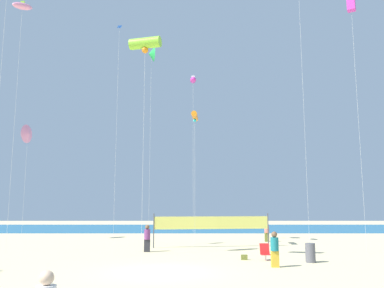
{
  "coord_description": "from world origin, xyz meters",
  "views": [
    {
      "loc": [
        1.44,
        -18.75,
        2.98
      ],
      "look_at": [
        1.48,
        9.8,
        7.34
      ],
      "focal_mm": 37.58,
      "sensor_mm": 36.0,
      "label": 1
    }
  ],
  "objects_px": {
    "kite_blue_diamond": "(118,45)",
    "kite_pink_delta": "(27,134)",
    "beachgoer_plum_shirt": "(147,237)",
    "trash_barrel": "(310,253)",
    "kite_magenta_inflatable": "(193,80)",
    "volleyball_net": "(211,224)",
    "kite_magenta_box": "(351,6)",
    "beachgoer_teal_shirt": "(274,248)",
    "kite_green_delta": "(151,54)",
    "folding_beach_chair": "(264,251)",
    "beachgoer_coral_shirt": "(266,231)",
    "kite_orange_tube": "(194,117)",
    "beach_handbag": "(244,257)",
    "kite_lime_tube": "(145,44)",
    "kite_pink_inflatable": "(22,7)"
  },
  "relations": [
    {
      "from": "kite_magenta_inflatable",
      "to": "kite_pink_delta",
      "type": "height_order",
      "value": "kite_magenta_inflatable"
    },
    {
      "from": "kite_pink_inflatable",
      "to": "beachgoer_plum_shirt",
      "type": "bearing_deg",
      "value": 2.78
    },
    {
      "from": "beachgoer_teal_shirt",
      "to": "kite_orange_tube",
      "type": "height_order",
      "value": "kite_orange_tube"
    },
    {
      "from": "kite_orange_tube",
      "to": "kite_magenta_box",
      "type": "bearing_deg",
      "value": -17.48
    },
    {
      "from": "kite_green_delta",
      "to": "kite_orange_tube",
      "type": "relative_size",
      "value": 1.67
    },
    {
      "from": "kite_lime_tube",
      "to": "kite_blue_diamond",
      "type": "bearing_deg",
      "value": 109.51
    },
    {
      "from": "beachgoer_teal_shirt",
      "to": "folding_beach_chair",
      "type": "bearing_deg",
      "value": -70.11
    },
    {
      "from": "beachgoer_coral_shirt",
      "to": "beach_handbag",
      "type": "relative_size",
      "value": 4.59
    },
    {
      "from": "beachgoer_coral_shirt",
      "to": "beachgoer_plum_shirt",
      "type": "distance_m",
      "value": 11.66
    },
    {
      "from": "kite_pink_inflatable",
      "to": "kite_magenta_inflatable",
      "type": "bearing_deg",
      "value": 23.27
    },
    {
      "from": "kite_pink_delta",
      "to": "kite_lime_tube",
      "type": "bearing_deg",
      "value": -48.13
    },
    {
      "from": "volleyball_net",
      "to": "beachgoer_teal_shirt",
      "type": "bearing_deg",
      "value": -74.72
    },
    {
      "from": "folding_beach_chair",
      "to": "volleyball_net",
      "type": "bearing_deg",
      "value": 95.27
    },
    {
      "from": "beachgoer_plum_shirt",
      "to": "trash_barrel",
      "type": "height_order",
      "value": "beachgoer_plum_shirt"
    },
    {
      "from": "beach_handbag",
      "to": "kite_orange_tube",
      "type": "height_order",
      "value": "kite_orange_tube"
    },
    {
      "from": "kite_green_delta",
      "to": "beachgoer_teal_shirt",
      "type": "bearing_deg",
      "value": -57.84
    },
    {
      "from": "kite_pink_inflatable",
      "to": "kite_green_delta",
      "type": "distance_m",
      "value": 10.3
    },
    {
      "from": "beachgoer_plum_shirt",
      "to": "volleyball_net",
      "type": "bearing_deg",
      "value": 167.1
    },
    {
      "from": "volleyball_net",
      "to": "kite_magenta_box",
      "type": "height_order",
      "value": "kite_magenta_box"
    },
    {
      "from": "trash_barrel",
      "to": "kite_magenta_inflatable",
      "type": "xyz_separation_m",
      "value": [
        -6.16,
        9.55,
        12.48
      ]
    },
    {
      "from": "beachgoer_teal_shirt",
      "to": "kite_lime_tube",
      "type": "distance_m",
      "value": 13.07
    },
    {
      "from": "trash_barrel",
      "to": "kite_magenta_box",
      "type": "bearing_deg",
      "value": 39.18
    },
    {
      "from": "trash_barrel",
      "to": "kite_pink_delta",
      "type": "height_order",
      "value": "kite_pink_delta"
    },
    {
      "from": "kite_magenta_box",
      "to": "kite_blue_diamond",
      "type": "distance_m",
      "value": 17.61
    },
    {
      "from": "beachgoer_plum_shirt",
      "to": "kite_lime_tube",
      "type": "height_order",
      "value": "kite_lime_tube"
    },
    {
      "from": "kite_green_delta",
      "to": "kite_pink_inflatable",
      "type": "bearing_deg",
      "value": -145.74
    },
    {
      "from": "beachgoer_coral_shirt",
      "to": "kite_orange_tube",
      "type": "relative_size",
      "value": 0.17
    },
    {
      "from": "kite_blue_diamond",
      "to": "kite_pink_delta",
      "type": "distance_m",
      "value": 11.5
    },
    {
      "from": "kite_pink_delta",
      "to": "beachgoer_plum_shirt",
      "type": "bearing_deg",
      "value": -35.23
    },
    {
      "from": "kite_pink_delta",
      "to": "kite_pink_inflatable",
      "type": "bearing_deg",
      "value": -72.96
    },
    {
      "from": "beachgoer_teal_shirt",
      "to": "kite_pink_inflatable",
      "type": "relative_size",
      "value": 0.1
    },
    {
      "from": "beach_handbag",
      "to": "beachgoer_teal_shirt",
      "type": "bearing_deg",
      "value": -66.59
    },
    {
      "from": "beachgoer_coral_shirt",
      "to": "kite_magenta_box",
      "type": "xyz_separation_m",
      "value": [
        4.62,
        -8.42,
        15.49
      ]
    },
    {
      "from": "volleyball_net",
      "to": "beachgoer_coral_shirt",
      "type": "bearing_deg",
      "value": 42.23
    },
    {
      "from": "beachgoer_plum_shirt",
      "to": "trash_barrel",
      "type": "bearing_deg",
      "value": 104.73
    },
    {
      "from": "kite_green_delta",
      "to": "beachgoer_coral_shirt",
      "type": "bearing_deg",
      "value": 11.64
    },
    {
      "from": "volleyball_net",
      "to": "kite_magenta_box",
      "type": "xyz_separation_m",
      "value": [
        9.37,
        -4.12,
        14.71
      ]
    },
    {
      "from": "kite_green_delta",
      "to": "kite_magenta_inflatable",
      "type": "bearing_deg",
      "value": -10.2
    },
    {
      "from": "beachgoer_teal_shirt",
      "to": "kite_green_delta",
      "type": "bearing_deg",
      "value": -38.45
    },
    {
      "from": "kite_pink_inflatable",
      "to": "kite_orange_tube",
      "type": "relative_size",
      "value": 1.77
    },
    {
      "from": "kite_magenta_box",
      "to": "kite_green_delta",
      "type": "bearing_deg",
      "value": 155.58
    },
    {
      "from": "kite_orange_tube",
      "to": "kite_magenta_inflatable",
      "type": "distance_m",
      "value": 4.34
    },
    {
      "from": "kite_green_delta",
      "to": "kite_magenta_inflatable",
      "type": "height_order",
      "value": "kite_green_delta"
    },
    {
      "from": "kite_lime_tube",
      "to": "kite_magenta_box",
      "type": "bearing_deg",
      "value": 16.08
    },
    {
      "from": "beachgoer_teal_shirt",
      "to": "kite_magenta_inflatable",
      "type": "xyz_separation_m",
      "value": [
        -3.95,
        11.19,
        12.06
      ]
    },
    {
      "from": "beachgoer_coral_shirt",
      "to": "kite_magenta_box",
      "type": "relative_size",
      "value": 0.1
    },
    {
      "from": "beachgoer_plum_shirt",
      "to": "folding_beach_chair",
      "type": "bearing_deg",
      "value": 103.02
    },
    {
      "from": "folding_beach_chair",
      "to": "kite_green_delta",
      "type": "height_order",
      "value": "kite_green_delta"
    },
    {
      "from": "volleyball_net",
      "to": "kite_blue_diamond",
      "type": "height_order",
      "value": "kite_blue_diamond"
    },
    {
      "from": "beachgoer_coral_shirt",
      "to": "folding_beach_chair",
      "type": "height_order",
      "value": "beachgoer_coral_shirt"
    }
  ]
}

